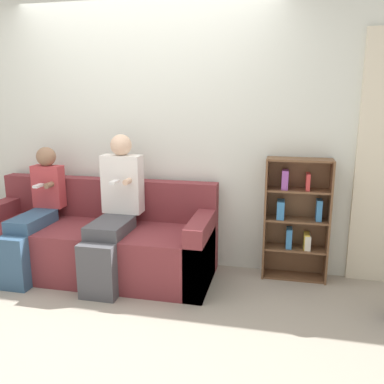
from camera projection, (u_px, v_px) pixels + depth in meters
The scene contains 6 objects.
ground_plane at pixel (115, 300), 3.33m from camera, with size 14.00×14.00×0.00m, color #9E9384.
back_wall at pixel (147, 134), 3.93m from camera, with size 10.00×0.06×2.55m.
couch at pixel (97, 243), 3.81m from camera, with size 2.19×0.80×0.85m.
adult_seated at pixel (114, 209), 3.59m from camera, with size 0.36×0.76×1.30m.
child_seated at pixel (35, 212), 3.74m from camera, with size 0.29×0.77×1.17m.
bookshelf at pixel (296, 218), 3.67m from camera, with size 0.57×0.23×1.11m.
Camera 1 is at (1.29, -2.83, 1.62)m, focal length 38.00 mm.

